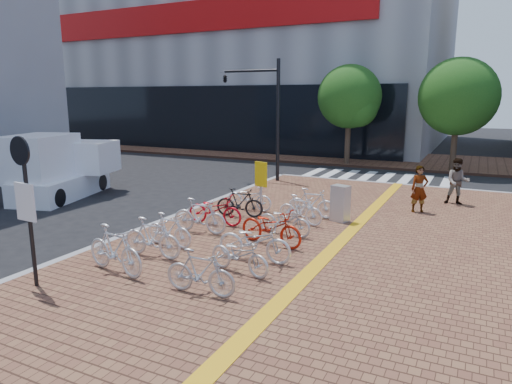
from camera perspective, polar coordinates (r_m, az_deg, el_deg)
The scene contains 27 objects.
ground at distance 12.11m, azimuth -1.64°, elevation -8.42°, with size 120.00×120.00×0.00m, color black.
tactile_strip at distance 7.26m, azimuth -6.50°, elevation -22.01°, with size 0.40×34.00×0.01m, color gold.
kerb_north at distance 22.53m, azimuth 19.87°, elevation 0.59°, with size 14.00×0.25×0.15m, color gray.
far_sidewalk at distance 31.75m, azimuth 16.42°, elevation 3.89°, with size 70.00×8.00×0.15m, color brown.
crosswalk at distance 24.87m, azimuth 14.69°, elevation 1.74°, with size 7.50×4.00×0.01m.
street_trees at distance 27.49m, azimuth 26.13°, elevation 10.45°, with size 16.20×4.60×6.35m.
bike_0 at distance 11.12m, azimuth -17.24°, elevation -6.90°, with size 0.54×1.90×1.14m, color silver.
bike_1 at distance 11.97m, azimuth -12.88°, elevation -5.59°, with size 0.49×1.72×1.03m, color silver.
bike_2 at distance 12.75m, azimuth -10.84°, elevation -4.67°, with size 0.44×1.55×0.93m, color white.
bike_3 at distance 13.82m, azimuth -7.07°, elevation -2.98°, with size 0.50×1.76×1.06m, color silver.
bike_4 at distance 14.69m, azimuth -5.16°, elevation -2.21°, with size 0.65×1.87×0.98m, color red.
bike_5 at distance 15.58m, azimuth -2.05°, elevation -1.33°, with size 0.47×1.65×0.99m, color black.
bike_6 at distance 16.50m, azimuth -0.84°, elevation -0.68°, with size 0.62×1.78×0.93m, color white.
bike_7 at distance 9.62m, azimuth -6.99°, elevation -9.93°, with size 0.46×1.62×0.97m, color #ADACB1.
bike_8 at distance 10.68m, azimuth -2.08°, elevation -7.86°, with size 0.59×1.68×0.88m, color silver.
bike_9 at distance 11.42m, azimuth -0.19°, elevation -6.17°, with size 0.68×1.95×1.02m, color silver.
bike_10 at distance 12.64m, azimuth 1.90°, elevation -4.35°, with size 0.69×1.97×1.04m, color #B21E0C.
bike_11 at distance 13.58m, azimuth 3.59°, elevation -3.53°, with size 0.60×1.71×0.90m, color silver.
bike_12 at distance 14.76m, azimuth 5.57°, elevation -2.21°, with size 0.45×1.58×0.95m, color white.
bike_13 at distance 15.58m, azimuth 6.98°, elevation -1.39°, with size 0.47×1.67×1.01m, color silver.
pedestrian_a at distance 17.15m, azimuth 19.75°, elevation 0.35°, with size 0.61×0.40×1.67m, color gray.
pedestrian_b at distance 18.94m, azimuth 23.88°, elevation 1.21°, with size 0.86×0.67×1.77m, color #464C58.
utility_box at distance 15.26m, azimuth 10.49°, elevation -1.41°, with size 0.55×0.40×1.20m, color #B9BABF.
yellow_sign at distance 15.26m, azimuth 0.58°, elevation 1.60°, with size 0.51×0.21×1.92m.
notice_sign at distance 10.65m, azimuth -26.86°, elevation -0.20°, with size 0.60×0.15×3.26m.
traffic_light_pole at distance 22.68m, azimuth -0.38°, elevation 11.72°, with size 3.11×1.20×5.80m.
box_truck at distance 20.82m, azimuth -23.39°, elevation 2.76°, with size 3.21×5.00×2.68m.
Camera 1 is at (5.33, -10.03, 4.19)m, focal length 32.00 mm.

